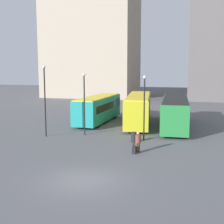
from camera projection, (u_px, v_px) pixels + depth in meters
ground_plane at (83, 181)px, 17.69m from camera, size 160.00×160.00×0.00m
building_block_left at (93, 6)px, 66.46m from camera, size 18.13×16.80×38.29m
bus_0 at (98, 108)px, 35.87m from camera, size 3.13×9.77×2.97m
bus_1 at (139, 108)px, 34.60m from camera, size 3.59×11.39×3.26m
bus_2 at (175, 111)px, 33.13m from camera, size 3.02×12.37×3.14m
traveler at (138, 140)px, 23.36m from camera, size 0.43×0.43×1.59m
suitcase at (134, 150)px, 23.07m from camera, size 0.27×0.36×0.84m
lamp_post_0 at (144, 103)px, 26.81m from camera, size 0.28×0.28×5.64m
lamp_post_1 at (84, 99)px, 28.95m from camera, size 0.28×0.28×5.79m
lamp_post_2 at (45, 96)px, 28.23m from camera, size 0.28×0.28×6.50m
trash_bin at (134, 137)px, 26.56m from camera, size 0.52×0.52×0.85m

